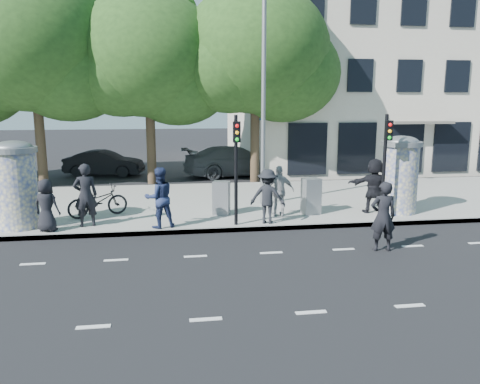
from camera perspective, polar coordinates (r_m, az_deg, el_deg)
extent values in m
plane|color=black|center=(11.21, 5.35, -9.64)|extent=(120.00, 120.00, 0.00)
cube|color=gray|center=(18.28, -0.19, -1.23)|extent=(40.00, 8.00, 0.15)
cube|color=slate|center=(14.49, 2.04, -4.49)|extent=(40.00, 0.10, 0.16)
cube|color=silver|center=(9.26, 8.66, -14.31)|extent=(32.00, 0.12, 0.01)
cube|color=silver|center=(12.50, 3.82, -7.40)|extent=(32.00, 0.12, 0.01)
cylinder|color=beige|center=(15.63, -25.58, 0.17)|extent=(1.20, 1.20, 2.30)
cylinder|color=slate|center=(15.47, -25.95, 4.65)|extent=(1.36, 1.36, 0.16)
ellipsoid|color=slate|center=(15.46, -25.98, 4.95)|extent=(1.10, 1.10, 0.38)
cylinder|color=beige|center=(16.98, 18.87, 1.44)|extent=(1.20, 1.20, 2.30)
cylinder|color=slate|center=(16.84, 19.13, 5.57)|extent=(1.36, 1.36, 0.16)
ellipsoid|color=slate|center=(16.83, 19.14, 5.85)|extent=(1.10, 1.10, 0.38)
cylinder|color=black|center=(14.32, -0.50, 2.59)|extent=(0.11, 0.11, 3.40)
cube|color=black|center=(14.02, -0.40, 7.34)|extent=(0.22, 0.14, 0.62)
cylinder|color=black|center=(15.71, 17.14, 2.85)|extent=(0.11, 0.11, 3.40)
cube|color=black|center=(15.43, 17.68, 7.16)|extent=(0.22, 0.14, 0.62)
cylinder|color=slate|center=(17.21, 2.88, 11.67)|extent=(0.16, 0.16, 8.00)
cylinder|color=#38281C|center=(23.51, -23.18, 6.25)|extent=(0.44, 0.44, 4.73)
ellipsoid|color=#203F16|center=(23.60, -23.97, 16.32)|extent=(7.20, 7.20, 6.12)
cylinder|color=#38281C|center=(22.97, -10.81, 6.45)|extent=(0.44, 0.44, 4.41)
ellipsoid|color=#203F16|center=(23.00, -11.17, 16.11)|extent=(6.80, 6.80, 5.78)
cylinder|color=#38281C|center=(22.90, 1.82, 6.85)|extent=(0.44, 0.44, 4.59)
ellipsoid|color=#203F16|center=(22.97, 1.89, 16.93)|extent=(7.00, 7.00, 5.95)
cube|color=beige|center=(33.57, 17.86, 13.98)|extent=(20.00, 15.00, 12.00)
cube|color=black|center=(27.00, 24.35, 5.03)|extent=(18.00, 0.10, 2.60)
cube|color=#59544C|center=(25.59, 21.19, 7.92)|extent=(3.20, 0.90, 0.12)
cube|color=#194C8C|center=(23.20, 4.23, 9.12)|extent=(1.60, 0.06, 0.30)
imported|color=black|center=(14.89, -22.53, -1.51)|extent=(0.89, 0.73, 1.57)
imported|color=black|center=(15.03, -18.31, -0.37)|extent=(0.81, 0.63, 1.95)
imported|color=#1F294E|center=(14.35, -9.79, -0.69)|extent=(1.06, 0.93, 1.85)
imported|color=black|center=(14.72, 3.39, -0.52)|extent=(1.26, 0.99, 1.72)
imported|color=#98999B|center=(15.66, 4.82, 0.12)|extent=(1.01, 0.59, 1.70)
imported|color=black|center=(16.72, 16.04, 0.76)|extent=(1.85, 0.97, 1.89)
imported|color=black|center=(12.98, 17.04, -2.86)|extent=(0.73, 0.51, 1.88)
imported|color=black|center=(16.29, -16.95, -1.07)|extent=(1.44, 2.10, 1.04)
cube|color=slate|center=(15.85, -2.30, -0.74)|extent=(0.64, 0.55, 1.14)
cube|color=gray|center=(16.10, 8.66, -0.52)|extent=(0.66, 0.53, 1.23)
imported|color=black|center=(26.24, -16.22, 3.40)|extent=(2.14, 4.31, 1.36)
imported|color=#55585D|center=(25.10, -0.54, 3.79)|extent=(3.43, 5.88, 1.60)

